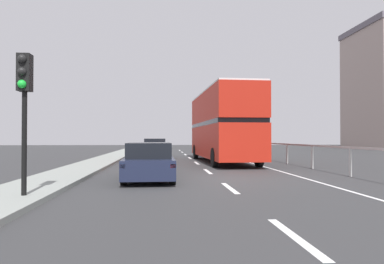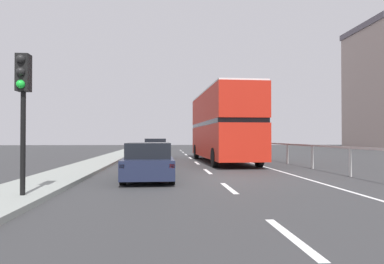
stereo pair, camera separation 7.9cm
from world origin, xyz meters
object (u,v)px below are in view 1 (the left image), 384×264
Objects in this scene: double_decker_bus_red at (222,125)px; traffic_signal_pole at (24,89)px; sedan_car_ahead at (155,148)px; hatchback_car_near at (149,162)px.

traffic_signal_pole is (-6.99, -12.80, 0.37)m from double_decker_bus_red.
double_decker_bus_red is at bearing -53.17° from sedan_car_ahead.
traffic_signal_pole reaches higher than sedan_car_ahead.
double_decker_bus_red is 14.59m from traffic_signal_pole.
hatchback_car_near is at bearing 55.24° from traffic_signal_pole.
traffic_signal_pole is 0.74× the size of sedan_car_ahead.
traffic_signal_pole is at bearing -120.70° from double_decker_bus_red.
sedan_car_ahead is (-0.11, 14.15, 0.05)m from hatchback_car_near.
double_decker_bus_red is 3.11× the size of traffic_signal_pole.
hatchback_car_near is at bearing -117.56° from double_decker_bus_red.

